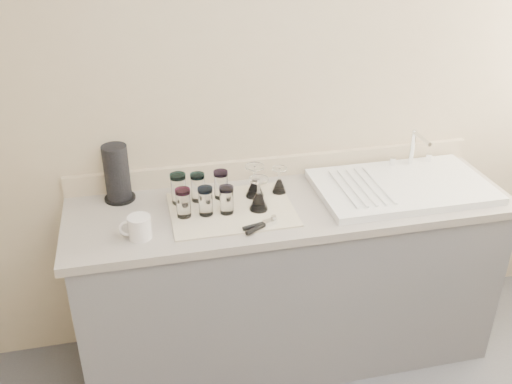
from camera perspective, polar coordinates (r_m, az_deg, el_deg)
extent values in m
cube|color=tan|center=(2.76, 2.05, 8.35)|extent=(3.50, 0.04, 2.50)
cube|color=slate|center=(2.90, 3.29, -9.13)|extent=(2.00, 0.60, 0.86)
cube|color=gray|center=(2.65, 3.56, -1.38)|extent=(2.06, 0.62, 0.04)
cube|color=white|center=(2.83, 14.36, 0.55)|extent=(0.82, 0.50, 0.03)
cylinder|color=silver|center=(3.00, 15.37, 4.37)|extent=(0.02, 0.02, 0.18)
cylinder|color=silver|center=(2.91, 16.26, 5.18)|extent=(0.02, 0.16, 0.02)
cylinder|color=silver|center=(2.98, 13.49, 3.01)|extent=(0.03, 0.03, 0.04)
cylinder|color=silver|center=(3.07, 16.86, 3.31)|extent=(0.03, 0.03, 0.04)
cube|color=silver|center=(2.57, -2.45, -1.75)|extent=(0.55, 0.42, 0.01)
cylinder|color=white|center=(2.61, -7.74, 0.16)|extent=(0.07, 0.07, 0.13)
cylinder|color=teal|center=(2.58, -7.84, 1.58)|extent=(0.07, 0.07, 0.02)
cylinder|color=white|center=(2.62, -5.82, 0.31)|extent=(0.06, 0.06, 0.12)
cylinder|color=#33B3B8|center=(2.59, -5.89, 1.62)|extent=(0.07, 0.07, 0.02)
cylinder|color=white|center=(2.64, -3.52, 0.59)|extent=(0.06, 0.06, 0.12)
cylinder|color=purple|center=(2.61, -3.56, 1.89)|extent=(0.07, 0.07, 0.02)
cylinder|color=white|center=(2.50, -7.26, -1.25)|extent=(0.06, 0.06, 0.12)
cylinder|color=#E91A8E|center=(2.47, -7.35, 0.09)|extent=(0.07, 0.07, 0.02)
cylinder|color=white|center=(2.51, -5.06, -1.08)|extent=(0.06, 0.06, 0.11)
cylinder|color=blue|center=(2.48, -5.12, 0.24)|extent=(0.07, 0.07, 0.02)
cylinder|color=white|center=(2.51, -2.95, -0.96)|extent=(0.06, 0.06, 0.11)
cylinder|color=#9F91E5|center=(2.48, -2.99, 0.33)|extent=(0.06, 0.06, 0.02)
cone|color=white|center=(2.65, -0.13, 0.40)|extent=(0.09, 0.09, 0.08)
cylinder|color=white|center=(2.62, -0.13, 1.82)|extent=(0.01, 0.01, 0.07)
cylinder|color=white|center=(2.61, -0.13, 2.55)|extent=(0.09, 0.09, 0.01)
cone|color=white|center=(2.70, 2.33, 0.64)|extent=(0.07, 0.07, 0.07)
cylinder|color=white|center=(2.67, 2.35, 1.76)|extent=(0.01, 0.01, 0.05)
cylinder|color=white|center=(2.66, 2.37, 2.33)|extent=(0.07, 0.07, 0.01)
cone|color=white|center=(2.55, 0.27, -0.92)|extent=(0.09, 0.09, 0.08)
cylinder|color=white|center=(2.51, 0.27, 0.53)|extent=(0.01, 0.01, 0.06)
cylinder|color=white|center=(2.49, 0.27, 1.27)|extent=(0.09, 0.09, 0.01)
cube|color=silver|center=(2.45, 1.35, -3.03)|extent=(0.07, 0.05, 0.02)
cylinder|color=black|center=(2.41, 0.13, -3.63)|extent=(0.12, 0.08, 0.02)
cylinder|color=black|center=(2.42, 0.02, -3.36)|extent=(0.12, 0.05, 0.02)
cylinder|color=silver|center=(2.40, -11.55, -3.48)|extent=(0.10, 0.10, 0.10)
torus|color=silver|center=(2.40, -12.71, -3.57)|extent=(0.07, 0.02, 0.07)
cylinder|color=black|center=(2.73, -13.43, -0.58)|extent=(0.14, 0.14, 0.01)
cylinder|color=black|center=(2.67, -13.75, 1.95)|extent=(0.11, 0.11, 0.26)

